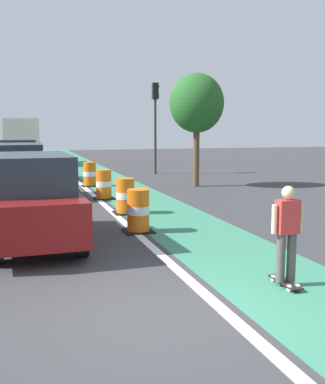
# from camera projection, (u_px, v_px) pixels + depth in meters

# --- Properties ---
(ground_plane) EXTENTS (100.00, 100.00, 0.00)m
(ground_plane) POSITION_uv_depth(u_px,v_px,m) (163.00, 316.00, 6.60)
(ground_plane) COLOR #38383A
(bike_lane_strip) EXTENTS (2.50, 80.00, 0.01)m
(bike_lane_strip) POSITION_uv_depth(u_px,v_px,m) (132.00, 194.00, 18.66)
(bike_lane_strip) COLOR #387F60
(bike_lane_strip) RESTS_ON ground
(lane_divider_stripe) EXTENTS (0.20, 80.00, 0.01)m
(lane_divider_stripe) POSITION_uv_depth(u_px,v_px,m) (94.00, 196.00, 18.23)
(lane_divider_stripe) COLOR silver
(lane_divider_stripe) RESTS_ON ground
(skateboarder_on_lane) EXTENTS (0.57, 0.80, 1.69)m
(skateboarder_on_lane) POSITION_uv_depth(u_px,v_px,m) (287.00, 233.00, 7.75)
(skateboarder_on_lane) COLOR black
(skateboarder_on_lane) RESTS_ON ground
(parked_suv_nearest) EXTENTS (2.02, 4.65, 2.04)m
(parked_suv_nearest) POSITION_uv_depth(u_px,v_px,m) (33.00, 199.00, 10.59)
(parked_suv_nearest) COLOR maroon
(parked_suv_nearest) RESTS_ON ground
(parked_suv_second) EXTENTS (2.02, 4.65, 2.04)m
(parked_suv_second) POSITION_uv_depth(u_px,v_px,m) (21.00, 171.00, 17.46)
(parked_suv_second) COLOR navy
(parked_suv_second) RESTS_ON ground
(parked_suv_third) EXTENTS (2.10, 4.69, 2.04)m
(parked_suv_third) POSITION_uv_depth(u_px,v_px,m) (20.00, 160.00, 23.62)
(parked_suv_third) COLOR black
(parked_suv_third) RESTS_ON ground
(traffic_barrel_front) EXTENTS (0.73, 0.73, 1.09)m
(traffic_barrel_front) POSITION_uv_depth(u_px,v_px,m) (138.00, 211.00, 11.88)
(traffic_barrel_front) COLOR orange
(traffic_barrel_front) RESTS_ON ground
(traffic_barrel_mid) EXTENTS (0.73, 0.73, 1.09)m
(traffic_barrel_mid) POSITION_uv_depth(u_px,v_px,m) (125.00, 196.00, 14.43)
(traffic_barrel_mid) COLOR orange
(traffic_barrel_mid) RESTS_ON ground
(traffic_barrel_back) EXTENTS (0.73, 0.73, 1.09)m
(traffic_barrel_back) POSITION_uv_depth(u_px,v_px,m) (104.00, 185.00, 17.37)
(traffic_barrel_back) COLOR orange
(traffic_barrel_back) RESTS_ON ground
(traffic_barrel_far) EXTENTS (0.73, 0.73, 1.09)m
(traffic_barrel_far) POSITION_uv_depth(u_px,v_px,m) (90.00, 175.00, 21.15)
(traffic_barrel_far) COLOR orange
(traffic_barrel_far) RESTS_ON ground
(delivery_truck_down_block) EXTENTS (2.42, 7.62, 3.23)m
(delivery_truck_down_block) POSITION_uv_depth(u_px,v_px,m) (22.00, 138.00, 34.18)
(delivery_truck_down_block) COLOR silver
(delivery_truck_down_block) RESTS_ON ground
(traffic_light_corner) EXTENTS (0.41, 0.32, 5.10)m
(traffic_light_corner) POSITION_uv_depth(u_px,v_px,m) (155.00, 112.00, 26.35)
(traffic_light_corner) COLOR #2D2D2D
(traffic_light_corner) RESTS_ON ground
(street_tree_sidewalk) EXTENTS (2.40, 2.40, 5.00)m
(street_tree_sidewalk) POSITION_uv_depth(u_px,v_px,m) (197.00, 104.00, 20.70)
(street_tree_sidewalk) COLOR brown
(street_tree_sidewalk) RESTS_ON ground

